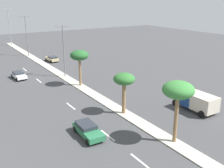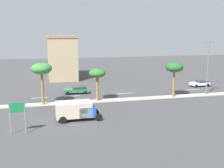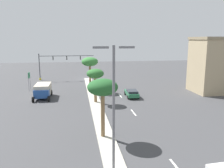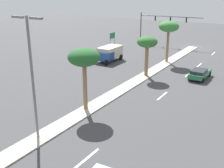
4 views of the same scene
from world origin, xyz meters
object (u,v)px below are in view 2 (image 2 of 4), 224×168
object	(u,v)px
directional_road_sign	(17,111)
sedan_white_near	(200,83)
palm_tree_front	(97,74)
box_truck	(77,110)
street_lamp_left	(208,64)
palm_tree_trailing	(174,68)
sedan_green_outboard	(77,90)
palm_tree_mid	(42,69)
commercial_building	(62,57)

from	to	relation	value
directional_road_sign	sedan_white_near	bearing A→B (deg)	119.57
palm_tree_front	box_truck	size ratio (longest dim) A/B	0.92
street_lamp_left	box_truck	size ratio (longest dim) A/B	1.64
palm_tree_trailing	sedan_green_outboard	distance (m)	17.98
palm_tree_mid	sedan_green_outboard	size ratio (longest dim) A/B	1.41
palm_tree_mid	commercial_building	bearing A→B (deg)	170.01
palm_tree_mid	sedan_white_near	bearing A→B (deg)	103.58
sedan_white_near	box_truck	distance (m)	32.04
palm_tree_front	palm_tree_trailing	xyz separation A→B (m)	(0.35, 13.36, 0.67)
directional_road_sign	street_lamp_left	size ratio (longest dim) A/B	0.38
palm_tree_mid	sedan_white_near	xyz separation A→B (m)	(-7.73, 32.02, -4.93)
sedan_green_outboard	sedan_white_near	distance (m)	26.01
directional_road_sign	sedan_white_near	xyz separation A→B (m)	(-19.63, 34.60, -1.93)
palm_tree_trailing	street_lamp_left	size ratio (longest dim) A/B	0.64
box_truck	sedan_green_outboard	bearing A→B (deg)	173.73
palm_tree_front	palm_tree_trailing	size ratio (longest dim) A/B	0.88
directional_road_sign	sedan_green_outboard	distance (m)	20.74
directional_road_sign	palm_tree_front	world-z (taller)	palm_tree_front
sedan_white_near	box_truck	bearing A→B (deg)	-59.75
palm_tree_front	box_truck	xyz separation A→B (m)	(8.73, -4.32, -3.18)
palm_tree_mid	box_truck	xyz separation A→B (m)	(8.41, 4.34, -4.30)
street_lamp_left	sedan_white_near	bearing A→B (deg)	155.40
palm_tree_mid	sedan_green_outboard	distance (m)	10.37
street_lamp_left	sedan_white_near	size ratio (longest dim) A/B	2.25
palm_tree_front	street_lamp_left	distance (m)	19.87
commercial_building	box_truck	size ratio (longest dim) A/B	2.13
palm_tree_mid	street_lamp_left	size ratio (longest dim) A/B	0.69
palm_tree_front	box_truck	world-z (taller)	palm_tree_front
commercial_building	box_truck	bearing A→B (deg)	-0.22
palm_tree_front	palm_tree_trailing	bearing A→B (deg)	88.49
palm_tree_front	commercial_building	bearing A→B (deg)	-170.53
commercial_building	sedan_white_near	distance (m)	33.03
directional_road_sign	palm_tree_trailing	bearing A→B (deg)	115.75
sedan_green_outboard	box_truck	distance (m)	15.39
directional_road_sign	palm_tree_mid	size ratio (longest dim) A/B	0.55
commercial_building	box_truck	xyz separation A→B (m)	(33.80, -0.13, -3.91)
sedan_green_outboard	street_lamp_left	bearing A→B (deg)	73.04
commercial_building	palm_tree_trailing	xyz separation A→B (m)	(25.43, 17.54, -0.07)
sedan_white_near	commercial_building	bearing A→B (deg)	-122.66
directional_road_sign	sedan_green_outboard	xyz separation A→B (m)	(-18.78, 8.60, -1.89)
palm_tree_front	sedan_green_outboard	distance (m)	8.02
palm_tree_trailing	street_lamp_left	world-z (taller)	street_lamp_left
directional_road_sign	commercial_building	bearing A→B (deg)	169.29
palm_tree_front	sedan_green_outboard	size ratio (longest dim) A/B	1.16
commercial_building	box_truck	world-z (taller)	commercial_building
commercial_building	street_lamp_left	distance (m)	34.93
commercial_building	palm_tree_trailing	distance (m)	30.89
palm_tree_mid	street_lamp_left	xyz separation A→B (m)	(-0.03, 28.49, 0.08)
directional_road_sign	palm_tree_mid	bearing A→B (deg)	167.76
sedan_green_outboard	palm_tree_mid	bearing A→B (deg)	-41.17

